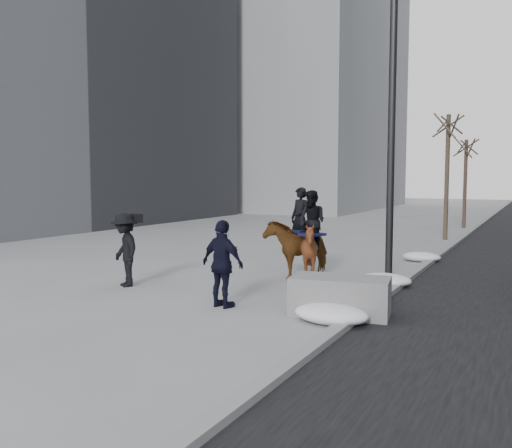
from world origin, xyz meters
The scene contains 12 objects.
ground centered at (0.00, 0.00, 0.00)m, with size 120.00×120.00×0.00m, color gray.
curb centered at (3.00, 10.00, 0.06)m, with size 0.25×90.00×0.12m, color gray.
building_left centered at (-19.00, 10.00, 10.00)m, with size 12.00×26.00×20.00m, color #595960.
planter centered at (2.64, -0.42, 0.36)m, with size 1.82×0.91×0.73m, color gray.
tree_near centered at (2.40, 13.61, 2.88)m, with size 1.20×1.20×5.76m, color #3B3122, non-canonical shape.
tree_far centered at (2.40, 19.64, 2.51)m, with size 1.20×1.20×5.03m, color #34261F, non-canonical shape.
mounted_left centered at (0.37, 2.83, 0.87)m, with size 1.39×1.98×2.34m.
mounted_right centered at (0.87, 2.43, 0.91)m, with size 1.57×1.66×2.28m.
feeder centered at (0.37, -0.91, 0.88)m, with size 1.09×0.95×1.75m.
camera_crew centered at (-2.80, -0.18, 0.89)m, with size 1.31×1.16×1.75m.
lamppost centered at (2.60, 3.52, 4.99)m, with size 0.25×1.69×9.09m.
snow_piles centered at (2.70, 2.25, 0.16)m, with size 1.36×8.88×0.35m.
Camera 1 is at (5.93, -10.00, 2.58)m, focal length 38.00 mm.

